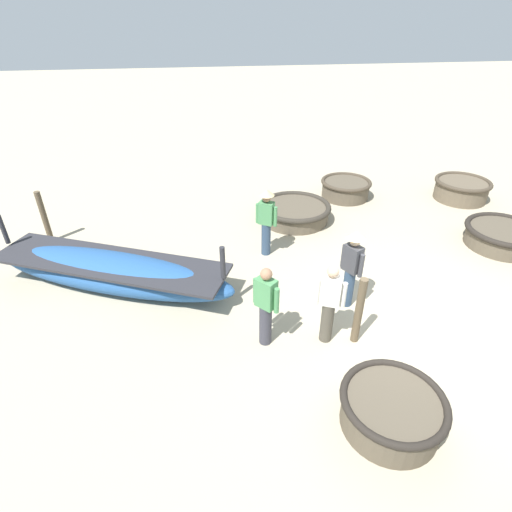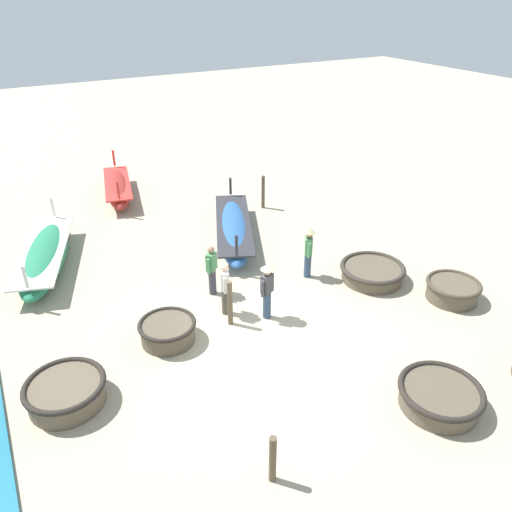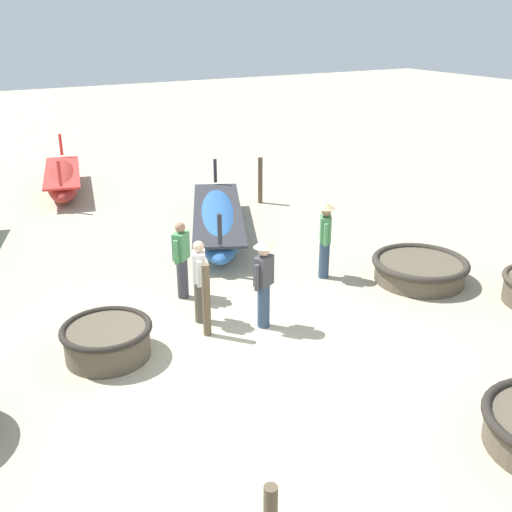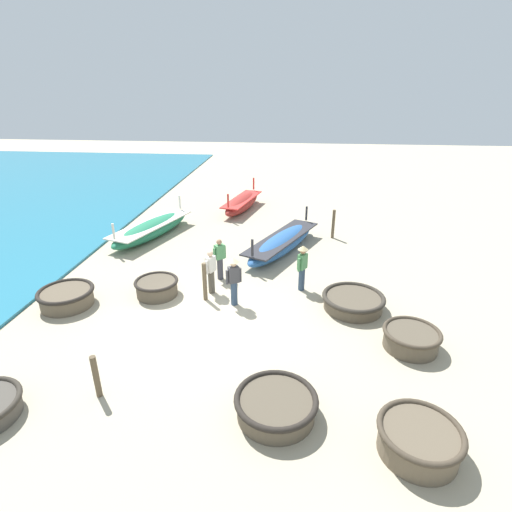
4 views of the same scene
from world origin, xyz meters
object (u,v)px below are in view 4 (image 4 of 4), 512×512
Objects in this scene: fisherman_standing_right at (302,265)px; mooring_post_inland at (205,282)px; mooring_post_mid_beach at (333,224)px; fisherman_with_hat at (211,271)px; coracle_upturned at (157,287)px; coracle_tilted at (353,301)px; coracle_beside_post at (411,338)px; long_boat_blue_hull at (152,229)px; mooring_post_shoreline at (96,377)px; fisherman_standing_left at (220,258)px; coracle_nearest at (276,405)px; long_boat_green_hull at (282,243)px; coracle_far_right at (419,439)px; long_boat_ochre_hull at (242,203)px; fisherman_by_coracle at (234,278)px; coracle_weathered at (66,297)px.

mooring_post_inland is at bearing -162.04° from fisherman_standing_right.
fisherman_standing_right is 1.22× the size of mooring_post_mid_beach.
fisherman_with_hat is 7.44m from mooring_post_mid_beach.
coracle_upturned is at bearing 175.15° from mooring_post_inland.
coracle_tilted is 1.20× the size of fisherman_standing_right.
mooring_post_inland is (1.72, -0.15, 0.36)m from coracle_upturned.
coracle_upturned reaches higher than coracle_beside_post.
mooring_post_mid_beach is at bearing 100.12° from coracle_beside_post.
mooring_post_shoreline is (2.35, -10.36, 0.15)m from long_boat_blue_hull.
fisherman_with_hat and fisherman_standing_left have the same top height.
long_boat_blue_hull is 8.54m from mooring_post_mid_beach.
long_boat_green_hull is (-0.27, 9.37, 0.11)m from coracle_nearest.
mooring_post_mid_beach is at bearing 93.79° from coracle_far_right.
fisherman_with_hat is at bearing -119.62° from long_boat_green_hull.
fisherman_with_hat is 5.45m from mooring_post_shoreline.
mooring_post_shoreline is (-1.32, -15.05, 0.14)m from long_boat_ochre_hull.
long_boat_ochre_hull is at bearing 117.08° from coracle_beside_post.
long_boat_ochre_hull is 10.36m from mooring_post_inland.
long_boat_blue_hull is 7.64m from fisherman_by_coracle.
fisherman_standing_left is (-5.25, 7.14, 0.49)m from coracle_far_right.
coracle_tilted is 2.12m from fisherman_standing_right.
mooring_post_mid_beach is at bearing -39.39° from long_boat_ochre_hull.
long_boat_green_hull is at bearing 38.08° from coracle_weathered.
long_boat_green_hull is at bearing 107.08° from coracle_far_right.
long_boat_green_hull is at bearing 67.24° from mooring_post_shoreline.
coracle_far_right is at bearing -83.68° from coracle_tilted.
coracle_nearest is 0.40× the size of long_boat_ochre_hull.
coracle_weathered is 8.14m from coracle_nearest.
coracle_nearest is at bearing -48.97° from coracle_upturned.
coracle_far_right is at bearing -50.34° from long_boat_blue_hull.
fisherman_with_hat is (-2.54, 5.38, 0.55)m from coracle_nearest.
long_boat_green_hull is 5.10m from mooring_post_inland.
fisherman_standing_left is 6.55m from mooring_post_mid_beach.
long_boat_green_hull is (-2.48, 4.59, 0.12)m from coracle_tilted.
fisherman_standing_left is at bearing 84.61° from fisherman_with_hat.
long_boat_blue_hull reaches higher than mooring_post_inland.
mooring_post_mid_beach is at bearing 60.96° from fisherman_by_coracle.
fisherman_standing_left reaches higher than coracle_far_right.
coracle_beside_post is 13.93m from long_boat_ochre_hull.
coracle_beside_post is 4.52m from coracle_nearest.
fisherman_by_coracle is 5.14m from mooring_post_shoreline.
mooring_post_mid_beach reaches higher than mooring_post_inland.
fisherman_with_hat reaches higher than long_boat_blue_hull.
fisherman_by_coracle is 1.51× the size of mooring_post_shoreline.
long_boat_green_hull is (6.80, 5.33, 0.08)m from coracle_weathered.
coracle_weathered is at bearing -169.41° from mooring_post_inland.
mooring_post_mid_beach is (4.83, -3.97, 0.26)m from long_boat_ochre_hull.
fisherman_by_coracle reaches higher than fisherman_standing_left.
coracle_beside_post is at bearing -79.88° from mooring_post_mid_beach.
fisherman_standing_right and fisherman_by_coracle have the same top height.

